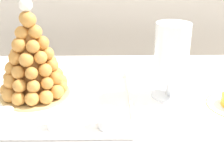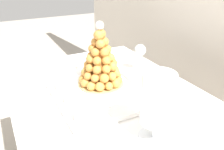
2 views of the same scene
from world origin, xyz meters
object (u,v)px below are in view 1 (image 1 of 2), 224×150
at_px(dessert_cup_mid_right, 108,119).
at_px(dessert_cup_mid_left, 6,120).
at_px(croquembouche, 32,61).
at_px(dessert_cup_centre, 55,121).
at_px(wine_glass, 33,40).
at_px(serving_tray, 42,103).
at_px(macaron_goblet, 172,53).

bearing_deg(dessert_cup_mid_right, dessert_cup_mid_left, 179.95).
xyz_separation_m(croquembouche, dessert_cup_centre, (0.10, -0.21, -0.11)).
bearing_deg(wine_glass, serving_tray, -74.35).
xyz_separation_m(dessert_cup_mid_left, dessert_cup_mid_right, (0.29, -0.00, -0.00)).
relative_size(croquembouche, dessert_cup_mid_left, 5.91).
xyz_separation_m(macaron_goblet, wine_glass, (-0.54, 0.29, -0.04)).
xyz_separation_m(dessert_cup_mid_left, dessert_cup_centre, (0.14, -0.00, -0.01)).
xyz_separation_m(serving_tray, dessert_cup_mid_left, (-0.07, -0.16, 0.03)).
bearing_deg(macaron_goblet, serving_tray, -173.31).
height_order(serving_tray, dessert_cup_centre, dessert_cup_centre).
relative_size(serving_tray, dessert_cup_centre, 12.52).
bearing_deg(dessert_cup_mid_right, macaron_goblet, 43.69).
xyz_separation_m(serving_tray, dessert_cup_mid_right, (0.22, -0.16, 0.03)).
height_order(dessert_cup_mid_left, wine_glass, wine_glass).
bearing_deg(wine_glass, croquembouche, -77.51).
height_order(croquembouche, dessert_cup_mid_right, croquembouche).
relative_size(macaron_goblet, wine_glass, 1.59).
distance_m(serving_tray, dessert_cup_centre, 0.17).
bearing_deg(serving_tray, macaron_goblet, 6.69).
relative_size(dessert_cup_centre, macaron_goblet, 0.18).
xyz_separation_m(serving_tray, croquembouche, (-0.03, 0.05, 0.13)).
distance_m(dessert_cup_centre, wine_glass, 0.53).
bearing_deg(dessert_cup_mid_right, croquembouche, 140.93).
bearing_deg(macaron_goblet, dessert_cup_mid_left, -157.90).
xyz_separation_m(dessert_cup_mid_right, wine_glass, (-0.32, 0.50, 0.09)).
xyz_separation_m(croquembouche, macaron_goblet, (0.47, -0.00, 0.02)).
relative_size(dessert_cup_mid_left, macaron_goblet, 0.22).
bearing_deg(serving_tray, dessert_cup_centre, -64.94).
height_order(dessert_cup_mid_right, macaron_goblet, macaron_goblet).
bearing_deg(dessert_cup_centre, serving_tray, 115.06).
relative_size(serving_tray, dessert_cup_mid_right, 10.45).
height_order(dessert_cup_mid_left, dessert_cup_mid_right, same).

